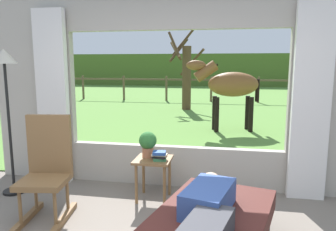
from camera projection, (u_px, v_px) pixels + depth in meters
The scene contains 14 objects.
back_wall_with_window at pixel (174, 95), 4.30m from camera, with size 5.20×0.12×2.55m.
curtain_panel_left at pixel (53, 98), 4.48m from camera, with size 0.44×0.10×2.40m, color silver.
curtain_panel_right at pixel (311, 103), 3.87m from camera, with size 0.44×0.10×2.40m, color silver.
outdoor_pasture_lawn at pixel (212, 100), 15.08m from camera, with size 36.00×21.68×0.02m, color #568438.
distant_hill_ridge at pixel (219, 70), 24.45m from camera, with size 36.00×2.00×2.40m, color #496327.
reclining_person at pixel (207, 209), 2.56m from camera, with size 0.47×1.42×0.22m.
rocking_chair at pixel (47, 169), 3.48m from camera, with size 0.55×0.74×1.12m.
side_table at pixel (153, 166), 3.96m from camera, with size 0.44×0.44×0.52m.
potted_plant at pixel (148, 143), 3.99m from camera, with size 0.22×0.22×0.32m.
book_stack at pixel (160, 156), 3.86m from camera, with size 0.18×0.16×0.11m.
floor_lamp_left at pixel (5, 78), 3.99m from camera, with size 0.32×0.32×1.85m.
horse at pixel (230, 85), 7.85m from camera, with size 1.82×0.82×1.73m.
pasture_tree at pixel (186, 73), 11.58m from camera, with size 1.34×1.36×2.92m.
pasture_fence_line at pixel (211, 85), 14.08m from camera, with size 16.10×0.10×1.10m.
Camera 1 is at (0.70, -1.97, 1.67)m, focal length 34.45 mm.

